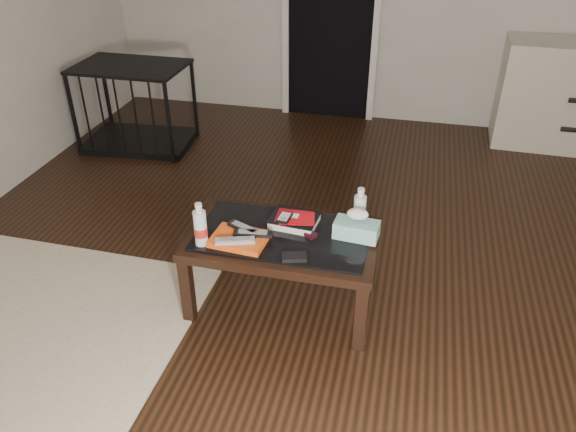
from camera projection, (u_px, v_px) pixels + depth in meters
The scene contains 17 objects.
ground at pixel (323, 264), 3.50m from camera, with size 5.00×5.00×0.00m, color black.
doorway at pixel (331, 8), 5.07m from camera, with size 0.90×0.08×2.07m.
coffee_table at pixel (283, 244), 2.99m from camera, with size 1.00×0.60×0.46m.
dresser at pixel (573, 96), 4.76m from camera, with size 1.22×0.55×0.90m.
pet_crate at pixel (138, 120), 4.89m from camera, with size 0.95×0.68×0.71m.
magazines at pixel (239, 239), 2.89m from camera, with size 0.28×0.21×0.03m, color #E95415.
remote_silver at pixel (235, 240), 2.83m from camera, with size 0.20×0.05×0.02m, color #A0A1A5.
remote_black_front at pixel (253, 233), 2.89m from camera, with size 0.20×0.05×0.02m, color black.
remote_black_back at pixel (244, 228), 2.93m from camera, with size 0.20×0.05×0.02m, color black.
textbook at pixel (294, 220), 3.02m from camera, with size 0.25×0.20×0.05m, color black.
dvd_mailers at pixel (294, 216), 3.01m from camera, with size 0.19×0.14×0.01m, color red.
ipod at pixel (284, 217), 2.98m from camera, with size 0.06×0.10×0.02m, color black.
flip_phone at pixel (309, 233), 2.94m from camera, with size 0.09×0.05×0.02m, color black.
wallet at pixel (294, 257), 2.76m from camera, with size 0.12×0.07×0.02m, color black.
water_bottle_left at pixel (200, 224), 2.81m from camera, with size 0.07×0.07×0.24m, color white.
water_bottle_right at pixel (360, 208), 2.94m from camera, with size 0.07×0.07×0.24m, color silver.
tissue_box at pixel (357, 230), 2.91m from camera, with size 0.23×0.12×0.09m, color teal.
Camera 1 is at (0.43, -2.79, 2.10)m, focal length 35.00 mm.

